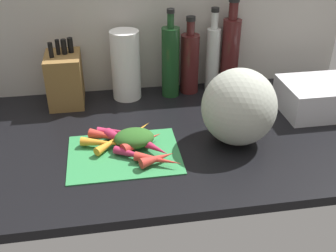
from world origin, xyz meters
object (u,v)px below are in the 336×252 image
Objects in this scene: carrot_10 at (139,156)px; bottle_1 at (190,62)px; paper_towel_roll at (126,65)px; bottle_0 at (170,61)px; carrot_7 at (143,141)px; carrot_1 at (112,142)px; carrot_6 at (158,160)px; carrot_2 at (136,132)px; cutting_board at (124,154)px; knife_block at (65,79)px; carrot_9 at (123,140)px; winter_squash at (239,107)px; carrot_4 at (108,136)px; bottle_2 at (213,57)px; carrot_3 at (104,143)px; carrot_0 at (153,147)px; carrot_8 at (157,158)px; bottle_3 at (230,51)px; carrot_5 at (114,131)px; dish_rack at (323,97)px.

bottle_1 reaches higher than carrot_10.
bottle_0 is (17.04, -0.77, 0.90)cm from paper_towel_roll.
carrot_7 is 0.89× the size of carrot_10.
carrot_1 is 0.95× the size of carrot_7.
carrot_6 is 10.87cm from carrot_7.
cutting_board is at bearing -115.70° from carrot_2.
bottle_1 is (47.85, 2.45, 2.65)cm from knife_block.
carrot_9 is 0.55× the size of winter_squash.
bottle_1 is (33.76, 33.55, 10.10)cm from carrot_4.
knife_block is 0.93× the size of paper_towel_roll.
knife_block reaches higher than winter_squash.
knife_block is 57.46cm from bottle_2.
carrot_2 is at bearing -89.21° from paper_towel_roll.
carrot_3 is 1.04× the size of carrot_6.
carrot_0 is 53.66cm from bottle_2.
carrot_6 is 50.10cm from bottle_0.
carrot_2 is 0.45× the size of bottle_0.
bottle_2 reaches higher than winter_squash.
carrot_6 is 0.59cm from carrot_8.
carrot_9 is (-6.06, 1.90, -0.01)cm from carrot_7.
carrot_6 is 55.10cm from knife_block.
carrot_7 is 0.41× the size of bottle_3.
bottle_1 reaches higher than carrot_6.
winter_squash reaches higher than carrot_2.
carrot_1 is 0.53× the size of paper_towel_roll.
carrot_9 is 48.14cm from bottle_1.
paper_towel_roll is at bearing 84.07° from cutting_board.
carrot_9 reaches higher than carrot_3.
carrot_5 is (-7.16, 1.52, 0.22)cm from carrot_2.
bottle_2 is (29.78, 43.22, 11.14)cm from carrot_0.
carrot_3 is at bearing -170.73° from dish_rack.
carrot_1 is 44.46cm from bottle_0.
bottle_0 reaches higher than carrot_7.
carrot_8 is at bearing 97.03° from carrot_6.
carrot_9 reaches higher than carrot_6.
carrot_2 is 1.42× the size of carrot_5.
carrot_8 is at bearing -36.53° from carrot_3.
carrot_6 is 54.00cm from bottle_1.
carrot_3 is at bearing -69.91° from knife_block.
carrot_0 is 48.13cm from bottle_1.
carrot_8 is at bearing -160.73° from winter_squash.
carrot_6 reaches higher than carrot_5.
carrot_7 is 7.33cm from carrot_10.
paper_towel_roll is 41.69cm from bottle_3.
carrot_1 is 41.27cm from winter_squash.
carrot_4 is (-13.37, 8.91, -0.20)cm from carrot_0.
carrot_8 is 0.30× the size of bottle_3.
carrot_4 is at bearing -141.51° from bottle_2.
winter_squash is 0.68× the size of bottle_3.
carrot_3 is 43.70cm from winter_squash.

